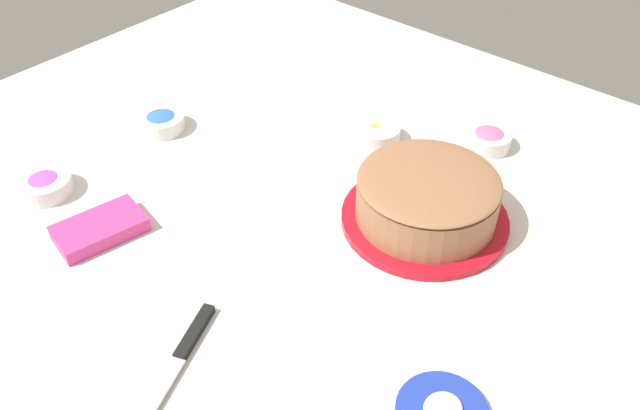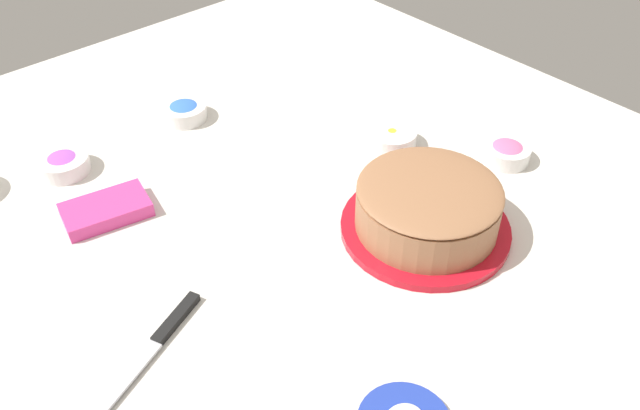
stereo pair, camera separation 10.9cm
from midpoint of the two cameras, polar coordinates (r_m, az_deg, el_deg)
ground_plane at (r=1.12m, az=-1.96°, el=-1.05°), size 1.54×1.54×0.00m
frosted_cake at (r=1.08m, az=12.03°, el=-0.50°), size 0.28×0.28×0.10m
spreading_knife at (r=0.94m, az=-10.66°, el=-11.69°), size 0.23×0.11×0.01m
sprinkle_bowl_yellow at (r=1.28m, az=8.68°, el=5.60°), size 0.09×0.09×0.03m
sprinkle_bowl_pink at (r=1.30m, az=18.03°, el=4.25°), size 0.09×0.09×0.04m
sprinkle_bowl_blue at (r=1.37m, az=-9.33°, el=7.86°), size 0.09×0.09×0.03m
sprinkle_bowl_rainbow at (r=1.27m, az=-18.89°, el=3.31°), size 0.09×0.09×0.03m
candy_box_lower at (r=1.15m, az=-15.30°, el=-0.52°), size 0.15×0.11×0.03m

